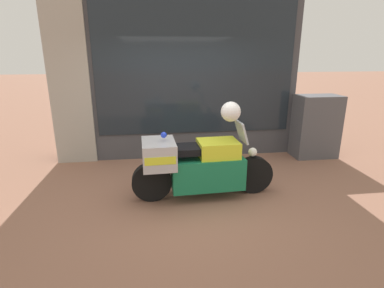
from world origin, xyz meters
name	(u,v)px	position (x,y,z in m)	size (l,w,h in m)	color
ground_plane	(191,194)	(0.00, 0.00, 0.00)	(60.00, 60.00, 0.00)	#8E604C
shop_building	(161,63)	(-0.35, 2.00, 1.98)	(5.05, 0.55, 3.95)	#424247
window_display	(193,134)	(0.32, 2.03, 0.44)	(3.82, 0.30, 1.79)	slate
paramedic_motorcycle	(197,165)	(0.08, -0.10, 0.54)	(2.23, 0.69, 1.19)	black
utility_cabinet	(316,126)	(2.90, 1.48, 0.66)	(0.91, 0.54, 1.33)	#4C4C51
white_helmet	(231,112)	(0.59, -0.08, 1.34)	(0.30, 0.30, 0.30)	white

